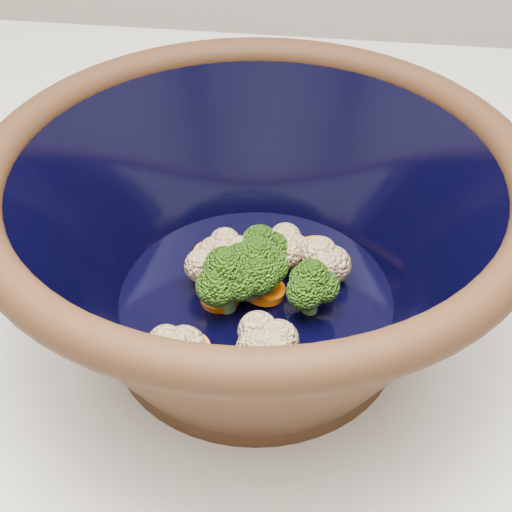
{
  "coord_description": "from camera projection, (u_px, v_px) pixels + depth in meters",
  "views": [
    {
      "loc": [
        0.1,
        -0.28,
        1.28
      ],
      "look_at": [
        0.05,
        0.08,
        0.97
      ],
      "focal_mm": 50.0,
      "sensor_mm": 36.0,
      "label": 1
    }
  ],
  "objects": [
    {
      "name": "vegetable_pile",
      "position": [
        253.0,
        275.0,
        0.49
      ],
      "size": [
        0.12,
        0.15,
        0.05
      ],
      "color": "#608442",
      "rests_on": "mixing_bowl"
    },
    {
      "name": "mixing_bowl",
      "position": [
        256.0,
        239.0,
        0.47
      ],
      "size": [
        0.35,
        0.35,
        0.15
      ],
      "rotation": [
        0.0,
        0.0,
        -0.01
      ],
      "color": "black",
      "rests_on": "counter"
    }
  ]
}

